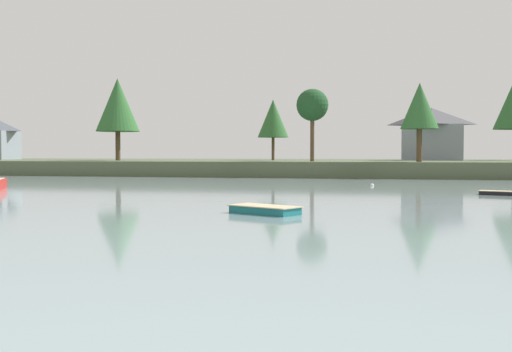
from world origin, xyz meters
TOP-DOWN VIEW (x-y plane):
  - far_shore_bank at (0.00, 97.52)m, footprint 250.57×48.83m
  - dinghy_black at (23.98, 44.59)m, footprint 2.76×1.84m
  - dinghy_teal at (9.87, 26.56)m, footprint 4.11×3.22m
  - mooring_buoy_white at (14.31, 55.87)m, footprint 0.36×0.36m
  - shore_tree_center_left at (-26.42, 85.42)m, footprint 6.87×6.87m
  - shore_tree_left_mid at (19.52, 77.40)m, footprint 4.87×4.87m
  - shore_tree_inland_a at (-3.15, 94.64)m, footprint 5.10×5.10m
  - shore_tree_center_right at (5.36, 79.37)m, footprint 4.41×4.41m
  - cottage_behind_trees at (22.25, 99.43)m, footprint 10.14×7.61m

SIDE VIEW (x-z plane):
  - mooring_buoy_white at x=14.31m, z-range -0.14..0.27m
  - dinghy_black at x=23.98m, z-range -0.11..0.34m
  - dinghy_teal at x=9.87m, z-range -0.15..0.44m
  - far_shore_bank at x=0.00m, z-range 0.00..2.09m
  - cottage_behind_trees at x=22.25m, z-range 2.23..10.75m
  - shore_tree_inland_a at x=-3.15m, z-range 3.93..13.93m
  - shore_tree_left_mid at x=19.52m, z-range 4.12..14.34m
  - shore_tree_center_right at x=5.36m, z-range 4.75..14.70m
  - shore_tree_center_left at x=-26.42m, z-range 4.33..17.33m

